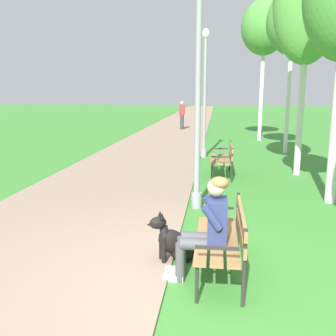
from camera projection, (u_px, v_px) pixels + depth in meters
ground_plane at (190, 293)px, 4.19m from camera, size 120.00×120.00×0.00m
paved_path at (184, 122)px, 27.78m from camera, size 3.74×60.00×0.04m
park_bench_near at (225, 234)px, 4.53m from camera, size 0.55×1.50×0.85m
park_bench_mid at (224, 157)px, 9.91m from camera, size 0.55×1.50×0.85m
person_seated_on_near_bench at (208, 224)px, 4.38m from camera, size 0.74×0.49×1.25m
dog_black at (176, 243)px, 4.92m from camera, size 0.78×0.47×0.71m
lamp_post_near at (198, 94)px, 6.86m from camera, size 0.24×0.24×4.16m
lamp_post_mid at (205, 93)px, 12.46m from camera, size 0.24×0.24×4.17m
birch_tree_third at (308, 1)px, 9.33m from camera, size 1.70×1.48×5.97m
birch_tree_fourth at (293, 22)px, 12.89m from camera, size 1.79×1.90×5.65m
birch_tree_fifth at (264, 28)px, 16.38m from camera, size 2.00×2.19×6.13m
pedestrian_distant at (182, 115)px, 21.89m from camera, size 0.32×0.22×1.65m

